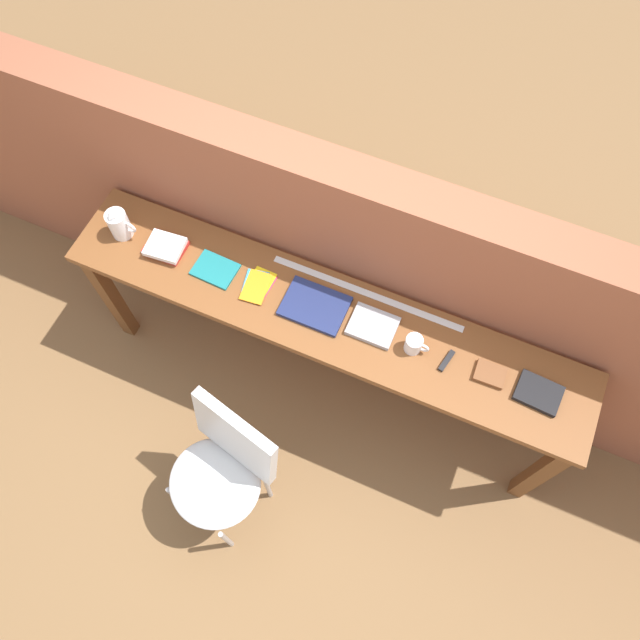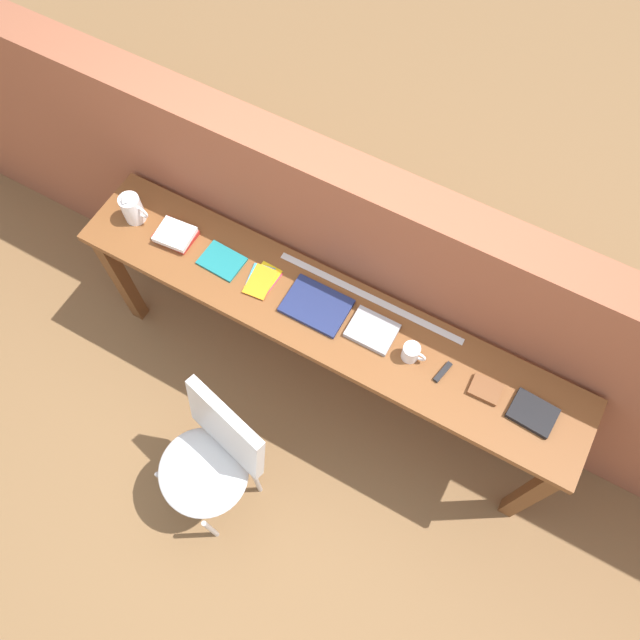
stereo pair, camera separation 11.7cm
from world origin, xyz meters
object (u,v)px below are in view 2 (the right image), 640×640
(book_open_centre, at_px, (316,306))
(mug, at_px, (411,353))
(pamphlet_pile_colourful, at_px, (262,280))
(leather_journal_brown, at_px, (485,389))
(book_stack_leftmost, at_px, (175,235))
(book_repair_rightmost, at_px, (533,413))
(chair_white_moulded, at_px, (212,457))
(pitcher_white, at_px, (132,209))
(magazine_cycling, at_px, (222,261))
(multitool_folded, at_px, (443,372))

(book_open_centre, distance_m, mug, 0.48)
(pamphlet_pile_colourful, height_order, leather_journal_brown, leather_journal_brown)
(book_stack_leftmost, relative_size, book_repair_rightmost, 1.02)
(chair_white_moulded, xyz_separation_m, mug, (0.61, 0.75, 0.40))
(pamphlet_pile_colourful, height_order, book_repair_rightmost, book_repair_rightmost)
(pitcher_white, bearing_deg, book_open_centre, 0.11)
(pamphlet_pile_colourful, bearing_deg, magazine_cycling, -178.91)
(mug, bearing_deg, chair_white_moulded, -129.07)
(book_repair_rightmost, bearing_deg, magazine_cycling, -176.10)
(book_open_centre, height_order, multitool_folded, book_open_centre)
(mug, bearing_deg, magazine_cycling, 179.63)
(chair_white_moulded, height_order, book_stack_leftmost, book_stack_leftmost)
(magazine_cycling, height_order, book_open_centre, book_open_centre)
(chair_white_moulded, bearing_deg, mug, 50.93)
(book_open_centre, bearing_deg, magazine_cycling, -179.11)
(chair_white_moulded, height_order, pamphlet_pile_colourful, same)
(pitcher_white, height_order, pamphlet_pile_colourful, pitcher_white)
(book_open_centre, bearing_deg, book_repair_rightmost, -0.15)
(leather_journal_brown, bearing_deg, chair_white_moulded, -143.16)
(pitcher_white, bearing_deg, book_stack_leftmost, 0.28)
(book_stack_leftmost, xyz_separation_m, book_open_centre, (0.77, 0.00, -0.01))
(book_open_centre, bearing_deg, mug, -1.79)
(chair_white_moulded, xyz_separation_m, book_open_centre, (0.13, 0.77, 0.36))
(pamphlet_pile_colourful, bearing_deg, book_stack_leftmost, 179.61)
(magazine_cycling, height_order, multitool_folded, multitool_folded)
(magazine_cycling, relative_size, multitool_folded, 1.80)
(pitcher_white, distance_m, book_open_centre, 1.01)
(chair_white_moulded, xyz_separation_m, magazine_cycling, (-0.37, 0.76, 0.36))
(mug, distance_m, multitool_folded, 0.16)
(mug, bearing_deg, multitool_folded, -0.05)
(chair_white_moulded, bearing_deg, book_repair_rightmost, 33.14)
(multitool_folded, bearing_deg, book_open_centre, 178.67)
(book_stack_leftmost, bearing_deg, book_repair_rightmost, -0.04)
(multitool_folded, xyz_separation_m, leather_journal_brown, (0.19, 0.01, 0.00))
(pamphlet_pile_colourful, distance_m, mug, 0.77)
(pamphlet_pile_colourful, xyz_separation_m, book_repair_rightmost, (1.33, 0.00, 0.01))
(book_stack_leftmost, height_order, pamphlet_pile_colourful, book_stack_leftmost)
(chair_white_moulded, distance_m, pitcher_white, 1.24)
(book_stack_leftmost, relative_size, pamphlet_pile_colourful, 0.99)
(pitcher_white, height_order, book_stack_leftmost, pitcher_white)
(book_open_centre, xyz_separation_m, mug, (0.48, -0.01, 0.03))
(pitcher_white, height_order, multitool_folded, pitcher_white)
(multitool_folded, height_order, book_repair_rightmost, book_repair_rightmost)
(multitool_folded, bearing_deg, chair_white_moulded, -135.54)
(pamphlet_pile_colourful, xyz_separation_m, mug, (0.77, -0.01, 0.04))
(mug, distance_m, book_repair_rightmost, 0.56)
(book_open_centre, xyz_separation_m, multitool_folded, (0.63, -0.01, -0.00))
(multitool_folded, bearing_deg, leather_journal_brown, 4.05)
(mug, xyz_separation_m, book_repair_rightmost, (0.56, 0.01, -0.03))
(chair_white_moulded, distance_m, mug, 1.05)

